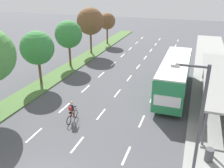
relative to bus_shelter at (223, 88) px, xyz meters
The scene contains 14 objects.
median_strip 19.10m from the bus_shelter, 159.70° to the left, with size 2.60×52.00×0.12m, color #4C7038.
sidewalk_right 6.84m from the bus_shelter, 92.44° to the left, with size 4.50×52.00×0.15m, color gray.
lane_divider_left 13.88m from the bus_shelter, 161.31° to the left, with size 0.14×46.63×0.01m.
lane_divider_center 10.67m from the bus_shelter, 155.18° to the left, with size 0.14×46.63×0.01m.
lane_divider_right 7.70m from the bus_shelter, 143.84° to the left, with size 0.14×46.63×0.01m.
bus_shelter is the anchor object (origin of this frame).
bus 4.72m from the bus_shelter, 155.33° to the left, with size 2.54×11.29×3.37m.
cyclist 13.00m from the bus_shelter, 150.76° to the right, with size 0.46×1.82×1.71m.
median_tree_third 18.21m from the bus_shelter, behind, with size 3.49×3.49×5.70m.
median_tree_fourth 19.23m from the bus_shelter, 161.24° to the left, with size 3.47×3.47×5.84m.
median_tree_fifth 22.33m from the bus_shelter, 144.49° to the left, with size 4.04×4.04×6.85m.
median_tree_farthest 26.53m from the bus_shelter, 132.28° to the left, with size 2.86×2.86×5.37m.
streetlight 9.71m from the bus_shelter, 102.85° to the right, with size 1.91×0.24×6.50m.
trash_bin 8.16m from the bus_shelter, 97.72° to the right, with size 0.52×0.52×0.85m, color #4C4C51.
Camera 1 is at (6.84, -8.05, 10.32)m, focal length 39.47 mm.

